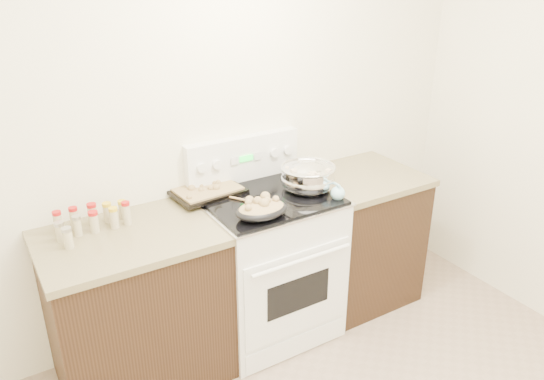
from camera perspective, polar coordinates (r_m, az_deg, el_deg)
room_shell at (r=1.58m, az=15.21°, el=3.49°), size 4.10×3.60×2.75m
counter_left at (r=3.08m, az=-14.24°, el=-12.13°), size 0.93×0.67×0.92m
counter_right at (r=3.72m, az=9.19°, el=-4.90°), size 0.73×0.67×0.92m
kitchen_range at (r=3.33m, az=-0.49°, el=-7.74°), size 0.78×0.73×1.22m
mixing_bowl at (r=3.17m, az=3.86°, el=1.34°), size 0.40×0.40×0.19m
roasting_pan at (r=2.84m, az=-1.16°, el=-2.03°), size 0.30×0.21×0.12m
baking_sheet at (r=3.16m, az=-6.96°, el=-0.03°), size 0.43×0.32×0.06m
wooden_spoon at (r=2.97m, az=-2.66°, el=-1.69°), size 0.16×0.24×0.04m
blue_ladle at (r=3.10m, az=7.03°, el=-0.22°), size 0.13×0.27×0.10m
spice_jars at (r=2.90m, az=-18.93°, el=-3.09°), size 0.39×0.24×0.13m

